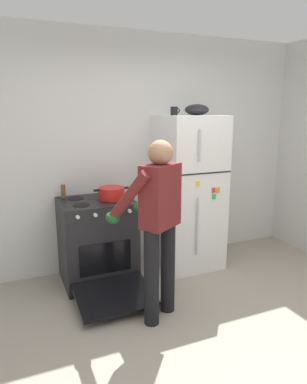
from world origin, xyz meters
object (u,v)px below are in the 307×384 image
object	(u,v)px
mixing_bowl	(197,110)
pepper_mill	(63,191)
red_pot	(111,193)
stove_range	(98,242)
refrigerator	(189,193)
coffee_mug	(174,111)
person_cook	(157,215)

from	to	relation	value
mixing_bowl	pepper_mill	bearing A→B (deg)	172.38
red_pot	stove_range	bearing A→B (deg)	168.65
refrigerator	red_pot	distance (m)	0.96
refrigerator	stove_range	world-z (taller)	refrigerator
red_pot	pepper_mill	size ratio (longest dim) A/B	2.58
refrigerator	mixing_bowl	distance (m)	0.95
stove_range	coffee_mug	size ratio (longest dim) A/B	10.88
stove_range	mixing_bowl	world-z (taller)	mixing_bowl
coffee_mug	red_pot	bearing A→B (deg)	-172.66
coffee_mug	stove_range	bearing A→B (deg)	-175.86
red_pot	coffee_mug	distance (m)	1.15
person_cook	refrigerator	bearing A→B (deg)	48.17
refrigerator	red_pot	bearing A→B (deg)	-177.02
pepper_mill	coffee_mug	bearing A→B (deg)	-6.92
person_cook	pepper_mill	size ratio (longest dim) A/B	10.93
mixing_bowl	stove_range	bearing A→B (deg)	-179.14
red_pot	mixing_bowl	world-z (taller)	mixing_bowl
person_cook	mixing_bowl	size ratio (longest dim) A/B	5.86
refrigerator	pepper_mill	xyz separation A→B (m)	(-1.41, 0.20, 0.10)
person_cook	coffee_mug	bearing A→B (deg)	56.57
refrigerator	coffee_mug	size ratio (longest dim) A/B	15.89
coffee_mug	mixing_bowl	bearing A→B (deg)	-10.99
person_cook	mixing_bowl	world-z (taller)	mixing_bowl
coffee_mug	pepper_mill	bearing A→B (deg)	173.08
refrigerator	mixing_bowl	size ratio (longest dim) A/B	6.51
person_cook	red_pot	size ratio (longest dim) A/B	4.24
refrigerator	red_pot	size ratio (longest dim) A/B	4.72
person_cook	coffee_mug	world-z (taller)	coffee_mug
refrigerator	stove_range	distance (m)	1.20
refrigerator	red_pot	world-z (taller)	refrigerator
stove_range	pepper_mill	bearing A→B (deg)	144.01
stove_range	mixing_bowl	distance (m)	1.84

